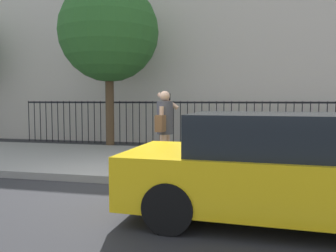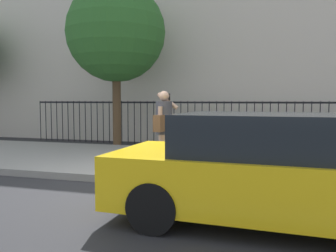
% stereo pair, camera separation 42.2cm
% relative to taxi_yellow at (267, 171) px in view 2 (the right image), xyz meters
% --- Properties ---
extents(ground_plane, '(60.00, 60.00, 0.00)m').
position_rel_taxi_yellow_xyz_m(ground_plane, '(-2.88, 1.39, -0.70)').
color(ground_plane, '#28282B').
extents(sidewalk, '(28.00, 4.40, 0.15)m').
position_rel_taxi_yellow_xyz_m(sidewalk, '(-2.88, 3.59, -0.63)').
color(sidewalk, gray).
rests_on(sidewalk, ground).
extents(building_facade, '(28.00, 4.00, 10.71)m').
position_rel_taxi_yellow_xyz_m(building_facade, '(-2.88, 9.89, 4.66)').
color(building_facade, beige).
rests_on(building_facade, ground).
extents(iron_fence, '(12.03, 0.04, 1.60)m').
position_rel_taxi_yellow_xyz_m(iron_fence, '(-2.88, 7.29, 0.32)').
color(iron_fence, black).
rests_on(iron_fence, ground).
extents(taxi_yellow, '(4.27, 1.99, 1.45)m').
position_rel_taxi_yellow_xyz_m(taxi_yellow, '(0.00, 0.00, 0.00)').
color(taxi_yellow, yellow).
rests_on(taxi_yellow, ground).
extents(pedestrian_on_phone, '(0.49, 0.67, 1.67)m').
position_rel_taxi_yellow_xyz_m(pedestrian_on_phone, '(-2.12, 2.27, 0.42)').
color(pedestrian_on_phone, tan).
rests_on(pedestrian_on_phone, sidewalk).
extents(street_bench, '(1.60, 0.45, 0.95)m').
position_rel_taxi_yellow_xyz_m(street_bench, '(1.50, 4.83, -0.05)').
color(street_bench, brown).
rests_on(street_bench, sidewalk).
extents(street_tree_mid, '(3.24, 3.24, 5.47)m').
position_rel_taxi_yellow_xyz_m(street_tree_mid, '(-4.86, 5.89, 3.13)').
color(street_tree_mid, '#4C3823').
rests_on(street_tree_mid, ground).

